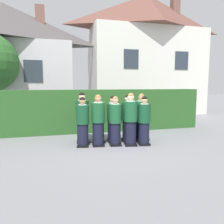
% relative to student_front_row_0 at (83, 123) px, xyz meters
% --- Properties ---
extents(ground_plane, '(60.00, 60.00, 0.00)m').
position_rel_student_front_row_0_xyz_m(ground_plane, '(0.98, -0.15, -0.74)').
color(ground_plane, slate).
extents(student_front_row_0, '(0.45, 0.51, 1.56)m').
position_rel_student_front_row_0_xyz_m(student_front_row_0, '(0.00, 0.00, 0.00)').
color(student_front_row_0, black).
rests_on(student_front_row_0, ground).
extents(student_front_row_1, '(0.44, 0.54, 1.64)m').
position_rel_student_front_row_0_xyz_m(student_front_row_1, '(0.48, -0.04, 0.04)').
color(student_front_row_1, black).
rests_on(student_front_row_1, ground).
extents(student_front_row_2, '(0.41, 0.49, 1.58)m').
position_rel_student_front_row_0_xyz_m(student_front_row_2, '(1.03, -0.14, 0.01)').
color(student_front_row_2, black).
rests_on(student_front_row_2, ground).
extents(student_front_row_3, '(0.47, 0.55, 1.68)m').
position_rel_student_front_row_0_xyz_m(student_front_row_3, '(1.51, -0.25, 0.06)').
color(student_front_row_3, black).
rests_on(student_front_row_3, ground).
extents(student_front_row_4, '(0.44, 0.51, 1.58)m').
position_rel_student_front_row_0_xyz_m(student_front_row_4, '(1.95, -0.32, 0.01)').
color(student_front_row_4, black).
rests_on(student_front_row_4, ground).
extents(student_rear_row_0, '(0.45, 0.53, 1.69)m').
position_rel_student_front_row_0_xyz_m(student_rear_row_0, '(0.06, 0.52, 0.06)').
color(student_rear_row_0, black).
rests_on(student_rear_row_0, ground).
extents(student_rear_row_1, '(0.43, 0.54, 1.61)m').
position_rel_student_front_row_0_xyz_m(student_rear_row_1, '(0.60, 0.44, 0.02)').
color(student_rear_row_1, black).
rests_on(student_rear_row_1, ground).
extents(student_rear_row_2, '(0.44, 0.51, 1.57)m').
position_rel_student_front_row_0_xyz_m(student_rear_row_2, '(1.07, 0.35, 0.00)').
color(student_rear_row_2, black).
rests_on(student_rear_row_2, ground).
extents(student_rear_row_3, '(0.43, 0.53, 1.61)m').
position_rel_student_front_row_0_xyz_m(student_rear_row_3, '(1.59, 0.27, 0.02)').
color(student_rear_row_3, black).
rests_on(student_rear_row_3, ground).
extents(student_rear_row_4, '(0.43, 0.51, 1.64)m').
position_rel_student_front_row_0_xyz_m(student_rear_row_4, '(2.06, 0.20, 0.04)').
color(student_rear_row_4, black).
rests_on(student_rear_row_4, ground).
extents(hedge, '(8.79, 0.70, 1.74)m').
position_rel_student_front_row_0_xyz_m(hedge, '(0.98, 2.13, 0.13)').
color(hedge, '#285623').
rests_on(hedge, ground).
extents(school_building_main, '(7.55, 3.72, 6.35)m').
position_rel_student_front_row_0_xyz_m(school_building_main, '(-3.38, 6.80, 2.52)').
color(school_building_main, silver).
rests_on(school_building_main, ground).
extents(school_building_annex, '(7.82, 3.41, 7.74)m').
position_rel_student_front_row_0_xyz_m(school_building_annex, '(5.28, 7.21, 3.23)').
color(school_building_annex, silver).
rests_on(school_building_annex, ground).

